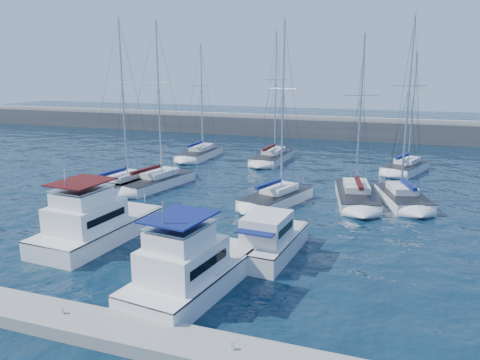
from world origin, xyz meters
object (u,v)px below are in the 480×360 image
(sailboat_mid_a, at_px, (122,184))
(sailboat_mid_c, at_px, (276,198))
(motor_yacht_stbd_inner, at_px, (191,271))
(sailboat_back_b, at_px, (272,157))
(motor_yacht_stbd_outer, at_px, (270,241))
(sailboat_mid_b, at_px, (157,181))
(sailboat_mid_e, at_px, (403,198))
(sailboat_back_a, at_px, (200,154))
(sailboat_mid_d, at_px, (356,196))
(sailboat_back_c, at_px, (406,167))
(motor_yacht_port_inner, at_px, (95,225))

(sailboat_mid_a, xyz_separation_m, sailboat_mid_c, (14.87, 0.40, 0.00))
(motor_yacht_stbd_inner, distance_m, sailboat_back_b, 35.18)
(motor_yacht_stbd_outer, height_order, sailboat_mid_c, sailboat_mid_c)
(motor_yacht_stbd_outer, relative_size, sailboat_mid_b, 0.44)
(sailboat_mid_e, relative_size, sailboat_back_a, 1.08)
(sailboat_mid_d, xyz_separation_m, sailboat_back_a, (-21.14, 14.09, 0.01))
(sailboat_mid_b, xyz_separation_m, sailboat_mid_c, (12.46, -1.76, 0.01))
(sailboat_mid_e, height_order, sailboat_back_b, sailboat_back_b)
(sailboat_back_a, bearing_deg, sailboat_back_c, -1.01)
(motor_yacht_port_inner, relative_size, sailboat_back_b, 0.62)
(motor_yacht_stbd_outer, bearing_deg, motor_yacht_port_inner, -168.74)
(sailboat_mid_d, distance_m, sailboat_back_c, 14.33)
(motor_yacht_port_inner, xyz_separation_m, sailboat_back_c, (18.93, 29.46, -0.62))
(sailboat_mid_c, bearing_deg, motor_yacht_stbd_inner, -72.06)
(motor_yacht_stbd_outer, xyz_separation_m, sailboat_back_a, (-17.54, 28.24, -0.43))
(sailboat_mid_b, relative_size, sailboat_back_b, 1.00)
(sailboat_back_b, bearing_deg, sailboat_mid_a, -115.70)
(sailboat_back_c, bearing_deg, motor_yacht_port_inner, -103.58)
(sailboat_mid_b, bearing_deg, sailboat_mid_a, -127.66)
(sailboat_mid_c, bearing_deg, sailboat_back_c, 76.59)
(motor_yacht_stbd_outer, xyz_separation_m, sailboat_mid_b, (-15.11, 12.84, -0.41))
(sailboat_mid_d, height_order, sailboat_back_b, sailboat_back_b)
(sailboat_mid_d, bearing_deg, motor_yacht_stbd_outer, -115.77)
(sailboat_mid_b, height_order, sailboat_mid_c, sailboat_mid_b)
(motor_yacht_port_inner, bearing_deg, motor_yacht_stbd_outer, 11.15)
(motor_yacht_stbd_inner, bearing_deg, sailboat_mid_e, 71.51)
(motor_yacht_stbd_inner, height_order, sailboat_back_c, sailboat_back_c)
(motor_yacht_stbd_outer, height_order, sailboat_mid_b, sailboat_mid_b)
(motor_yacht_stbd_inner, relative_size, sailboat_back_c, 0.70)
(motor_yacht_stbd_outer, distance_m, sailboat_mid_e, 16.43)
(motor_yacht_port_inner, distance_m, sailboat_mid_e, 24.88)
(sailboat_mid_c, height_order, sailboat_mid_e, sailboat_mid_e)
(sailboat_mid_b, relative_size, sailboat_mid_c, 1.03)
(sailboat_mid_d, bearing_deg, sailboat_mid_b, 172.50)
(sailboat_mid_b, relative_size, sailboat_mid_d, 1.10)
(motor_yacht_port_inner, bearing_deg, sailboat_mid_b, 107.78)
(motor_yacht_stbd_outer, relative_size, sailboat_mid_d, 0.49)
(sailboat_mid_c, distance_m, sailboat_mid_d, 6.96)
(sailboat_mid_e, bearing_deg, sailboat_mid_c, -178.21)
(motor_yacht_port_inner, bearing_deg, sailboat_back_b, 87.30)
(sailboat_mid_a, bearing_deg, sailboat_back_c, 41.86)
(motor_yacht_stbd_inner, xyz_separation_m, sailboat_mid_d, (6.08, 19.96, -0.62))
(sailboat_mid_b, bearing_deg, sailboat_back_c, 44.35)
(motor_yacht_port_inner, relative_size, sailboat_back_c, 0.73)
(motor_yacht_stbd_outer, bearing_deg, sailboat_mid_e, 67.20)
(motor_yacht_stbd_inner, distance_m, sailboat_mid_c, 16.90)
(sailboat_mid_e, relative_size, sailboat_back_c, 1.18)
(sailboat_mid_a, relative_size, sailboat_mid_d, 1.11)
(motor_yacht_stbd_outer, height_order, sailboat_back_a, sailboat_back_a)
(sailboat_mid_e, bearing_deg, sailboat_back_b, 119.40)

